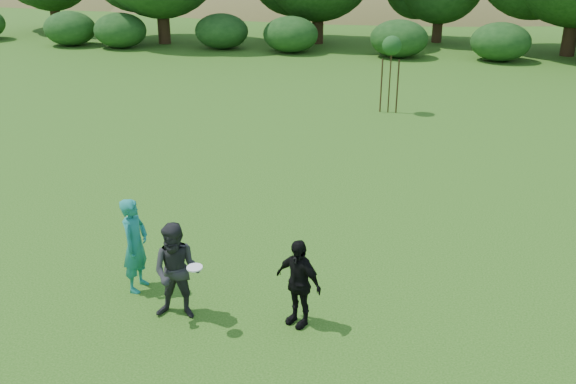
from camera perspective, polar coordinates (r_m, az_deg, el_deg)
name	(u,v)px	position (r m, az deg, el deg)	size (l,w,h in m)	color
ground	(252,308)	(11.94, -3.20, -10.29)	(120.00, 120.00, 0.00)	#19470C
player_teal	(135,245)	(12.43, -13.43, -4.59)	(0.68, 0.45, 1.86)	#1C7E72
player_grey	(177,272)	(11.41, -9.83, -7.00)	(0.88, 0.69, 1.81)	#27282A
player_black	(298,283)	(11.11, 0.90, -8.05)	(0.95, 0.40, 1.62)	black
frisbee	(195,268)	(10.86, -8.30, -6.67)	(0.27, 0.27, 0.04)	white
sapling	(392,48)	(24.18, 9.21, 12.55)	(0.70, 0.70, 2.85)	#3A2916
hillside	(401,91)	(80.31, 9.99, 8.82)	(150.00, 72.00, 52.00)	olive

